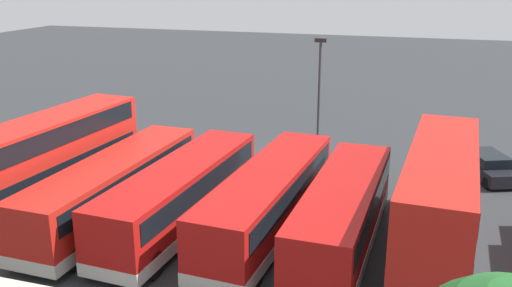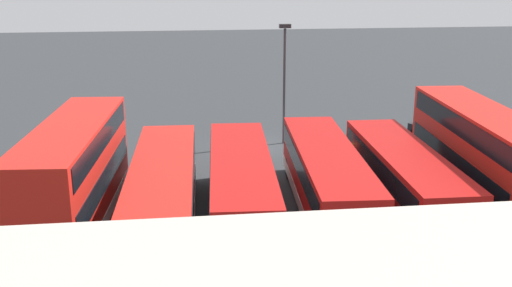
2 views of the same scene
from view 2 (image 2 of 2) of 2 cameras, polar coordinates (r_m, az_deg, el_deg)
ground_plane at (r=37.22m, az=-0.07°, el=-0.30°), size 140.00×140.00×0.00m
bus_double_decker_near_end at (r=29.23m, az=20.48°, el=-1.08°), size 3.19×11.73×4.55m
bus_single_deck_second at (r=27.63m, az=13.81°, el=-3.30°), size 2.87×11.22×2.95m
bus_single_deck_third at (r=27.16m, az=6.69°, el=-3.27°), size 3.29×12.19×2.95m
bus_single_deck_fourth at (r=25.93m, az=-1.42°, el=-4.13°), size 3.24×11.83×2.95m
bus_single_deck_fifth at (r=25.63m, az=-8.75°, el=-4.58°), size 2.98×12.09×2.95m
bus_double_decker_sixth at (r=26.07m, az=-16.81°, el=-2.82°), size 3.42×11.21×4.55m
car_hatchback_silver at (r=39.84m, az=17.07°, el=1.14°), size 3.28×4.54×1.43m
lamp_post_tall at (r=37.01m, az=2.70°, el=6.54°), size 0.70×0.30×7.40m
waste_bin_yellow at (r=34.61m, az=6.28°, el=-0.88°), size 0.60×0.60×0.95m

